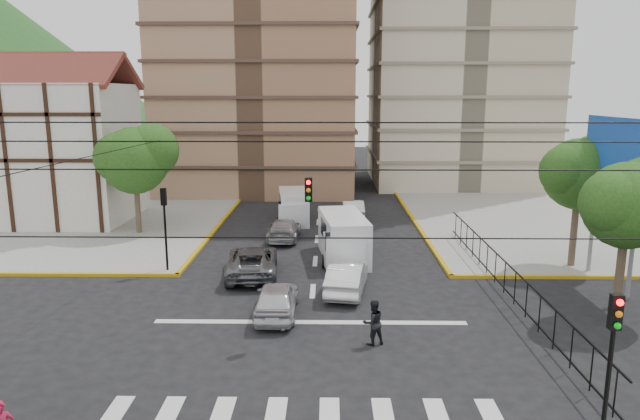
{
  "coord_description": "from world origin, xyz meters",
  "views": [
    {
      "loc": [
        0.76,
        -21.07,
        9.36
      ],
      "look_at": [
        0.35,
        4.97,
        4.0
      ],
      "focal_mm": 32.0,
      "sensor_mm": 36.0,
      "label": 1
    }
  ],
  "objects_px": {
    "car_white_front_right": "(347,277)",
    "pedestrian_crosswalk": "(373,322)",
    "traffic_light_nw": "(165,215)",
    "traffic_light_se": "(611,349)",
    "van_right_lane": "(343,239)",
    "van_left_lane": "(293,208)",
    "car_silver_front_left": "(277,299)"
  },
  "relations": [
    {
      "from": "van_right_lane",
      "to": "car_silver_front_left",
      "type": "xyz_separation_m",
      "value": [
        -3.06,
        -8.24,
        -0.51
      ]
    },
    {
      "from": "traffic_light_nw",
      "to": "car_white_front_right",
      "type": "height_order",
      "value": "traffic_light_nw"
    },
    {
      "from": "car_silver_front_left",
      "to": "pedestrian_crosswalk",
      "type": "height_order",
      "value": "pedestrian_crosswalk"
    },
    {
      "from": "traffic_light_nw",
      "to": "van_left_lane",
      "type": "bearing_deg",
      "value": 63.82
    },
    {
      "from": "van_right_lane",
      "to": "traffic_light_nw",
      "type": "bearing_deg",
      "value": -173.34
    },
    {
      "from": "van_right_lane",
      "to": "car_white_front_right",
      "type": "bearing_deg",
      "value": -97.25
    },
    {
      "from": "pedestrian_crosswalk",
      "to": "car_white_front_right",
      "type": "bearing_deg",
      "value": -104.62
    },
    {
      "from": "traffic_light_se",
      "to": "van_right_lane",
      "type": "height_order",
      "value": "traffic_light_se"
    },
    {
      "from": "van_left_lane",
      "to": "van_right_lane",
      "type": "bearing_deg",
      "value": -77.36
    },
    {
      "from": "car_white_front_right",
      "to": "pedestrian_crosswalk",
      "type": "relative_size",
      "value": 2.63
    },
    {
      "from": "pedestrian_crosswalk",
      "to": "traffic_light_nw",
      "type": "bearing_deg",
      "value": -62.71
    },
    {
      "from": "car_silver_front_left",
      "to": "pedestrian_crosswalk",
      "type": "bearing_deg",
      "value": 143.93
    },
    {
      "from": "van_right_lane",
      "to": "van_left_lane",
      "type": "distance_m",
      "value": 10.29
    },
    {
      "from": "traffic_light_nw",
      "to": "pedestrian_crosswalk",
      "type": "distance_m",
      "value": 13.6
    },
    {
      "from": "van_right_lane",
      "to": "car_silver_front_left",
      "type": "relative_size",
      "value": 1.37
    },
    {
      "from": "van_left_lane",
      "to": "car_silver_front_left",
      "type": "height_order",
      "value": "van_left_lane"
    },
    {
      "from": "van_right_lane",
      "to": "car_silver_front_left",
      "type": "height_order",
      "value": "van_right_lane"
    },
    {
      "from": "van_right_lane",
      "to": "car_white_front_right",
      "type": "xyz_separation_m",
      "value": [
        0.04,
        -5.28,
        -0.49
      ]
    },
    {
      "from": "traffic_light_se",
      "to": "car_silver_front_left",
      "type": "relative_size",
      "value": 1.01
    },
    {
      "from": "van_right_lane",
      "to": "car_white_front_right",
      "type": "height_order",
      "value": "van_right_lane"
    },
    {
      "from": "car_white_front_right",
      "to": "pedestrian_crosswalk",
      "type": "bearing_deg",
      "value": 106.79
    },
    {
      "from": "traffic_light_se",
      "to": "van_right_lane",
      "type": "relative_size",
      "value": 0.74
    },
    {
      "from": "traffic_light_nw",
      "to": "pedestrian_crosswalk",
      "type": "relative_size",
      "value": 2.51
    },
    {
      "from": "traffic_light_se",
      "to": "traffic_light_nw",
      "type": "relative_size",
      "value": 1.0
    },
    {
      "from": "traffic_light_se",
      "to": "car_white_front_right",
      "type": "height_order",
      "value": "traffic_light_se"
    },
    {
      "from": "car_silver_front_left",
      "to": "van_right_lane",
      "type": "bearing_deg",
      "value": -110.35
    },
    {
      "from": "traffic_light_nw",
      "to": "car_silver_front_left",
      "type": "height_order",
      "value": "traffic_light_nw"
    },
    {
      "from": "traffic_light_nw",
      "to": "pedestrian_crosswalk",
      "type": "height_order",
      "value": "traffic_light_nw"
    },
    {
      "from": "traffic_light_se",
      "to": "van_left_lane",
      "type": "relative_size",
      "value": 0.84
    },
    {
      "from": "car_white_front_right",
      "to": "pedestrian_crosswalk",
      "type": "distance_m",
      "value": 5.86
    },
    {
      "from": "traffic_light_nw",
      "to": "car_silver_front_left",
      "type": "bearing_deg",
      "value": -42.58
    },
    {
      "from": "car_silver_front_left",
      "to": "pedestrian_crosswalk",
      "type": "distance_m",
      "value": 4.83
    }
  ]
}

